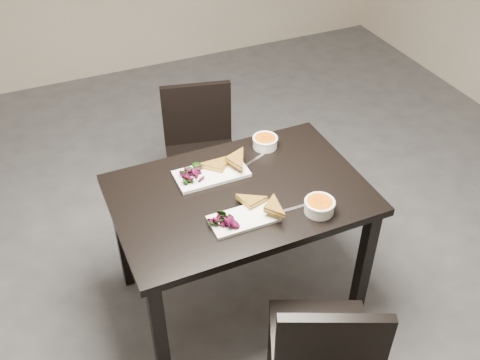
# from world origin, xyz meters

# --- Properties ---
(ground) EXTENTS (5.00, 5.00, 0.00)m
(ground) POSITION_xyz_m (0.00, 0.00, 0.00)
(ground) COLOR #47474C
(ground) RESTS_ON ground
(table) EXTENTS (1.20, 0.80, 0.75)m
(table) POSITION_xyz_m (-0.21, -0.39, 0.65)
(table) COLOR black
(table) RESTS_ON ground
(chair_near) EXTENTS (0.55, 0.55, 0.85)m
(chair_near) POSITION_xyz_m (-0.17, -1.16, 0.48)
(chair_near) COLOR black
(chair_near) RESTS_ON ground
(chair_far) EXTENTS (0.50, 0.50, 0.85)m
(chair_far) POSITION_xyz_m (-0.13, 0.39, 0.48)
(chair_far) COLOR black
(chair_far) RESTS_ON ground
(plate_near) EXTENTS (0.31, 0.15, 0.02)m
(plate_near) POSITION_xyz_m (-0.27, -0.58, 0.76)
(plate_near) COLOR white
(plate_near) RESTS_ON table
(sandwich_near) EXTENTS (0.18, 0.15, 0.05)m
(sandwich_near) POSITION_xyz_m (-0.21, -0.56, 0.79)
(sandwich_near) COLOR #A37B22
(sandwich_near) RESTS_ON plate_near
(salad_near) EXTENTS (0.10, 0.09, 0.04)m
(salad_near) POSITION_xyz_m (-0.37, -0.58, 0.79)
(salad_near) COLOR black
(salad_near) RESTS_ON plate_near
(soup_bowl_near) EXTENTS (0.14, 0.14, 0.06)m
(soup_bowl_near) POSITION_xyz_m (0.07, -0.66, 0.79)
(soup_bowl_near) COLOR white
(soup_bowl_near) RESTS_ON table
(cutlery_near) EXTENTS (0.18, 0.02, 0.00)m
(cutlery_near) POSITION_xyz_m (-0.06, -0.60, 0.75)
(cutlery_near) COLOR silver
(cutlery_near) RESTS_ON table
(plate_far) EXTENTS (0.36, 0.18, 0.02)m
(plate_far) POSITION_xyz_m (-0.29, -0.22, 0.76)
(plate_far) COLOR white
(plate_far) RESTS_ON table
(sandwich_far) EXTENTS (0.22, 0.22, 0.06)m
(sandwich_far) POSITION_xyz_m (-0.22, -0.23, 0.80)
(sandwich_far) COLOR #A37B22
(sandwich_far) RESTS_ON plate_far
(salad_far) EXTENTS (0.11, 0.10, 0.05)m
(salad_far) POSITION_xyz_m (-0.39, -0.22, 0.79)
(salad_far) COLOR black
(salad_far) RESTS_ON plate_far
(soup_bowl_far) EXTENTS (0.13, 0.13, 0.06)m
(soup_bowl_far) POSITION_xyz_m (0.06, -0.10, 0.78)
(soup_bowl_far) COLOR white
(soup_bowl_far) RESTS_ON table
(cutlery_far) EXTENTS (0.17, 0.09, 0.00)m
(cutlery_far) POSITION_xyz_m (-0.06, -0.20, 0.75)
(cutlery_far) COLOR silver
(cutlery_far) RESTS_ON table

